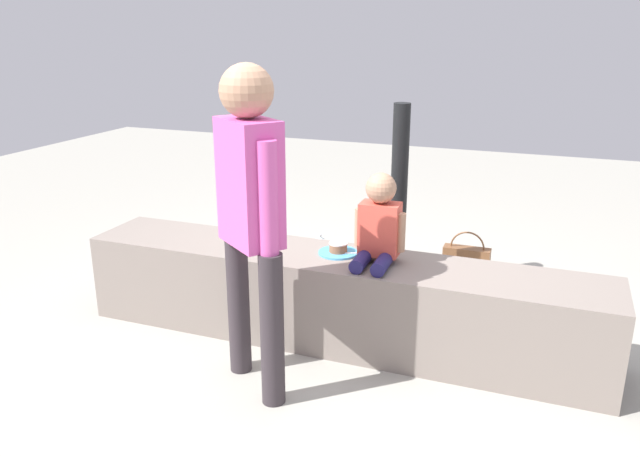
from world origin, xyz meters
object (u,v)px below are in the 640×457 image
Objects in this scene: party_cup_red at (543,321)px; child_seated at (379,224)px; water_bottle_near_gift at (320,247)px; handbag_black_leather at (475,293)px; adult_standing at (251,203)px; cake_plate at (338,250)px; gift_bag at (180,265)px; handbag_brown_canvas at (466,259)px; cake_box_white at (232,251)px; water_bottle_far_side at (526,288)px.

child_seated is at bearing -147.69° from party_cup_red.
handbag_black_leather is (1.25, -0.54, 0.03)m from water_bottle_near_gift.
adult_standing is at bearing -125.64° from handbag_black_leather.
handbag_black_leather is (0.45, 0.66, -0.60)m from child_seated.
cake_plate reaches higher than party_cup_red.
handbag_brown_canvas reaches higher than gift_bag.
water_bottle_near_gift is at bearing 100.99° from adult_standing.
handbag_brown_canvas is at bearing 11.59° from cake_box_white.
gift_bag is at bearing -167.85° from water_bottle_far_side.
handbag_black_leather is at bearing 41.63° from cake_plate.
party_cup_red is (1.66, -0.66, -0.03)m from water_bottle_near_gift.
handbag_black_leather is at bearing -140.64° from water_bottle_far_side.
water_bottle_far_side is (2.27, 0.49, -0.02)m from gift_bag.
handbag_black_leather is at bearing -8.50° from cake_box_white.
child_seated is 1.49× the size of cake_box_white.
handbag_brown_canvas reaches higher than water_bottle_near_gift.
child_seated is 1.42× the size of handbag_black_leather.
child_seated reaches higher than water_bottle_far_side.
handbag_black_leather reaches higher than handbag_brown_canvas.
child_seated is 1.82m from cake_box_white.
gift_bag is at bearing 164.93° from child_seated.
water_bottle_far_side reaches higher than cake_box_white.
gift_bag is 2.04m from handbag_brown_canvas.
gift_bag reaches higher than water_bottle_far_side.
water_bottle_near_gift is 0.58× the size of cake_box_white.
cake_box_white is (-2.16, 0.04, -0.04)m from water_bottle_far_side.
cake_plate is at bearing 169.02° from child_seated.
adult_standing is 1.95m from party_cup_red.
child_seated is 4.42× the size of party_cup_red.
handbag_black_leather reaches higher than water_bottle_near_gift.
handbag_black_leather is (-0.29, -0.24, 0.02)m from water_bottle_far_side.
party_cup_red is 0.94m from handbag_brown_canvas.
adult_standing reaches higher than child_seated.
adult_standing is 4.81× the size of cake_box_white.
water_bottle_far_side is at bearing 108.94° from party_cup_red.
child_seated is at bearing -10.98° from cake_plate.
child_seated is at bearing 52.95° from adult_standing.
water_bottle_far_side reaches higher than water_bottle_near_gift.
handbag_black_leather is at bearing 7.25° from gift_bag.
cake_box_white reaches higher than party_cup_red.
adult_standing reaches higher than water_bottle_far_side.
water_bottle_far_side is 0.38m from party_cup_red.
water_bottle_near_gift is at bearing 115.43° from cake_plate.
cake_plate is 1.36m from water_bottle_near_gift.
water_bottle_far_side is at bearing 51.45° from adult_standing.
party_cup_red is at bearing -53.21° from handbag_brown_canvas.
cake_box_white is at bearing 77.57° from gift_bag.
water_bottle_far_side is 0.59m from handbag_brown_canvas.
adult_standing is 5.50× the size of gift_bag.
cake_plate reaches higher than handbag_black_leather.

